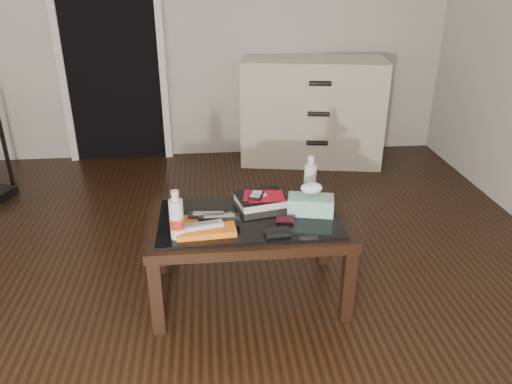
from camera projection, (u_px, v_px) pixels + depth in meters
ground at (137, 336)px, 2.39m from camera, size 5.00×5.00×0.00m
doorway at (110, 42)px, 4.15m from camera, size 0.90×0.08×2.07m
coffee_table at (249, 229)px, 2.54m from camera, size 1.00×0.60×0.46m
dresser at (312, 111)px, 4.33m from camera, size 1.27×0.70×0.90m
magazines at (205, 226)px, 2.40m from camera, size 0.30×0.23×0.03m
remote_silver at (202, 225)px, 2.35m from camera, size 0.21×0.09×0.02m
remote_black_front at (219, 217)px, 2.43m from camera, size 0.20×0.05×0.02m
remote_black_back at (208, 215)px, 2.45m from camera, size 0.20×0.07×0.02m
textbook at (260, 199)px, 2.65m from camera, size 0.29×0.25×0.05m
dvd_mailers at (262, 195)px, 2.64m from camera, size 0.21×0.16×0.01m
ipod at (256, 195)px, 2.61m from camera, size 0.09×0.12×0.02m
flip_phone at (285, 219)px, 2.47m from camera, size 0.10×0.06×0.02m
wallet at (277, 232)px, 2.36m from camera, size 0.13×0.08×0.02m
water_bottle_left at (176, 214)px, 2.28m from camera, size 0.07×0.07×0.24m
water_bottle_right at (310, 177)px, 2.68m from camera, size 0.08×0.08×0.24m
tissue_box at (311, 205)px, 2.54m from camera, size 0.25×0.17×0.09m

